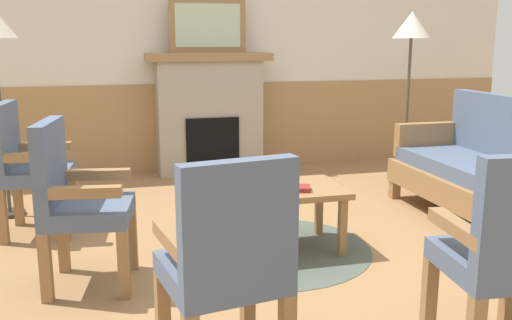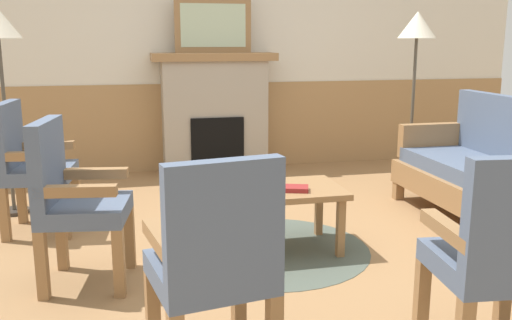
% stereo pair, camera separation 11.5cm
% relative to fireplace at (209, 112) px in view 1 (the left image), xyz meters
% --- Properties ---
extents(ground_plane, '(14.00, 14.00, 0.00)m').
position_rel_fireplace_xyz_m(ground_plane, '(0.00, -2.35, -0.65)').
color(ground_plane, '#997047').
extents(wall_back, '(7.20, 0.14, 2.70)m').
position_rel_fireplace_xyz_m(wall_back, '(0.00, 0.25, 0.66)').
color(wall_back, silver).
rests_on(wall_back, ground_plane).
extents(fireplace, '(1.30, 0.44, 1.28)m').
position_rel_fireplace_xyz_m(fireplace, '(0.00, 0.00, 0.00)').
color(fireplace, '#A39989').
rests_on(fireplace, ground_plane).
extents(framed_picture, '(0.80, 0.04, 0.56)m').
position_rel_fireplace_xyz_m(framed_picture, '(0.00, 0.00, 0.91)').
color(framed_picture, olive).
rests_on(framed_picture, fireplace).
extents(couch, '(0.70, 1.80, 0.98)m').
position_rel_fireplace_xyz_m(couch, '(1.80, -2.28, -0.26)').
color(couch, olive).
rests_on(couch, ground_plane).
extents(coffee_table, '(0.96, 0.56, 0.44)m').
position_rel_fireplace_xyz_m(coffee_table, '(0.01, -2.40, -0.27)').
color(coffee_table, olive).
rests_on(coffee_table, ground_plane).
extents(round_rug, '(1.36, 1.36, 0.01)m').
position_rel_fireplace_xyz_m(round_rug, '(0.01, -2.40, -0.65)').
color(round_rug, '#4C564C').
rests_on(round_rug, ground_plane).
extents(book_on_table, '(0.22, 0.18, 0.03)m').
position_rel_fireplace_xyz_m(book_on_table, '(0.14, -2.50, -0.20)').
color(book_on_table, maroon).
rests_on(book_on_table, coffee_table).
extents(armchair_near_fireplace, '(0.53, 0.53, 0.98)m').
position_rel_fireplace_xyz_m(armchair_near_fireplace, '(-1.64, -1.62, -0.11)').
color(armchair_near_fireplace, olive).
rests_on(armchair_near_fireplace, ground_plane).
extents(armchair_by_window_left, '(0.55, 0.55, 0.98)m').
position_rel_fireplace_xyz_m(armchair_by_window_left, '(-1.24, -2.66, -0.11)').
color(armchair_by_window_left, olive).
rests_on(armchair_by_window_left, ground_plane).
extents(armchair_front_left, '(0.53, 0.53, 0.98)m').
position_rel_fireplace_xyz_m(armchair_front_left, '(0.61, -3.99, -0.11)').
color(armchair_front_left, olive).
rests_on(armchair_front_left, ground_plane).
extents(armchair_front_center, '(0.55, 0.55, 0.98)m').
position_rel_fireplace_xyz_m(armchair_front_center, '(-0.58, -3.79, -0.11)').
color(armchair_front_center, olive).
rests_on(armchair_front_center, ground_plane).
extents(floor_lamp_by_couch, '(0.36, 0.36, 1.68)m').
position_rel_fireplace_xyz_m(floor_lamp_by_couch, '(1.80, -0.96, 0.80)').
color(floor_lamp_by_couch, '#332D28').
rests_on(floor_lamp_by_couch, ground_plane).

